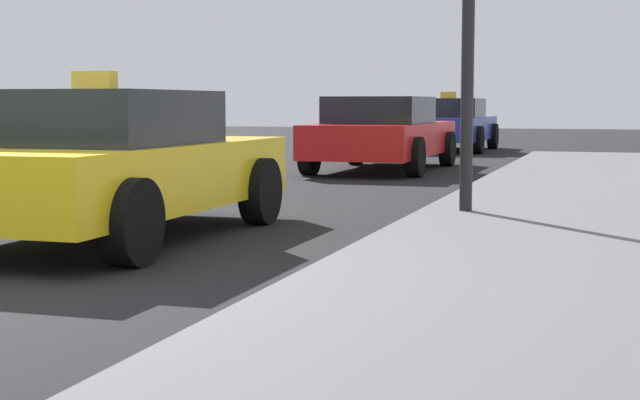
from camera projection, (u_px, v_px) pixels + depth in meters
car_yellow at (106, 164)px, 8.36m from camera, size 2.03×4.00×1.43m
car_red at (382, 133)px, 16.82m from camera, size 1.97×4.46×1.27m
car_blue at (449, 124)px, 23.71m from camera, size 1.99×4.07×1.43m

